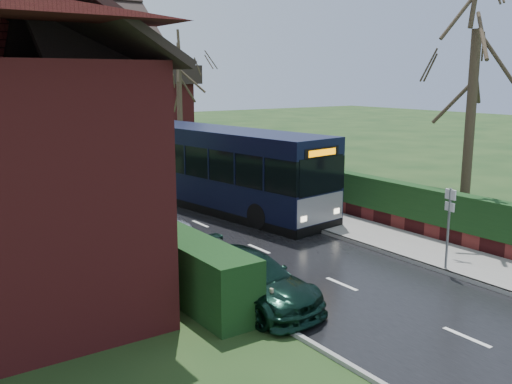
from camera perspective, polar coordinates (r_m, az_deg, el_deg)
ground at (r=17.60m, az=4.07°, el=-7.34°), size 140.00×140.00×0.00m
road at (r=25.85m, az=-9.93°, el=-1.33°), size 6.00×100.00×0.02m
pavement at (r=27.84m, az=-1.98°, el=-0.12°), size 2.50×100.00×0.14m
kerb_right at (r=27.22m, az=-4.11°, el=-0.41°), size 0.12×100.00×0.14m
kerb_left at (r=24.77m, az=-16.34°, el=-2.10°), size 0.12×100.00×0.10m
front_hedge at (r=19.73m, az=-14.15°, el=-3.16°), size 1.20×16.00×1.60m
picket_fence at (r=20.08m, az=-12.10°, el=-3.84°), size 0.10×16.00×0.90m
right_wall_hedge at (r=28.52m, az=0.62°, el=2.10°), size 0.60×50.00×1.80m
bus at (r=24.69m, az=-3.47°, el=2.27°), size 4.17×11.70×3.48m
car_silver at (r=18.15m, az=-8.30°, el=-4.64°), size 1.99×4.06×1.33m
car_green at (r=14.53m, az=-0.90°, el=-8.71°), size 2.36×4.70×1.31m
car_distant at (r=56.11m, az=-23.91°, el=5.42°), size 3.06×4.43×1.38m
bus_stop_sign at (r=17.38m, az=18.73°, el=-2.44°), size 0.11×0.38×2.53m
tree_right_near at (r=21.73m, az=21.34°, el=16.26°), size 4.81×4.81×10.39m
tree_right_far at (r=36.13m, az=-7.77°, el=12.99°), size 4.63×4.63×8.94m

